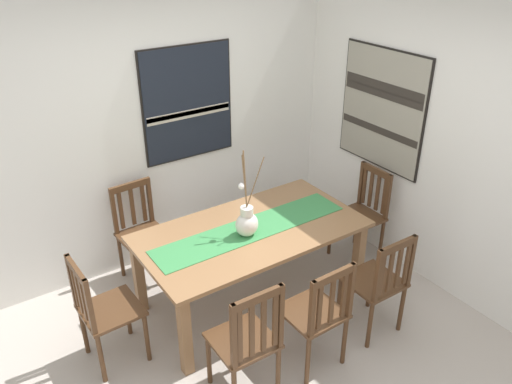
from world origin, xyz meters
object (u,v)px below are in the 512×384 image
at_px(chair_0, 362,212).
at_px(chair_1, 103,310).
at_px(chair_3, 141,232).
at_px(painting_on_back_wall, 188,103).
at_px(chair_2, 247,340).
at_px(chair_5, 379,282).
at_px(painting_on_side_wall, 382,109).
at_px(dining_table, 251,239).
at_px(chair_4, 317,313).
at_px(centerpiece_vase, 247,222).

height_order(chair_0, chair_1, chair_0).
height_order(chair_3, painting_on_back_wall, painting_on_back_wall).
bearing_deg(chair_1, chair_2, -51.39).
xyz_separation_m(chair_3, chair_5, (1.27, -1.77, 0.00)).
height_order(chair_1, chair_3, chair_3).
bearing_deg(painting_on_side_wall, dining_table, -176.31).
distance_m(chair_4, painting_on_back_wall, 2.27).
bearing_deg(dining_table, painting_on_side_wall, 3.69).
distance_m(chair_2, chair_5, 1.23).
height_order(chair_3, chair_5, chair_3).
relative_size(chair_2, painting_on_back_wall, 0.92).
bearing_deg(chair_2, centerpiece_vase, 56.84).
bearing_deg(painting_on_side_wall, chair_2, -155.93).
bearing_deg(chair_1, painting_on_side_wall, 1.72).
bearing_deg(chair_5, dining_table, 124.82).
distance_m(chair_1, painting_on_side_wall, 3.03).
xyz_separation_m(chair_0, painting_on_side_wall, (0.25, 0.13, 0.98)).
bearing_deg(painting_on_side_wall, chair_0, -152.86).
xyz_separation_m(dining_table, chair_1, (-1.31, 0.01, -0.15)).
bearing_deg(chair_4, chair_3, 109.43).
height_order(chair_1, chair_5, same).
bearing_deg(chair_3, centerpiece_vase, -58.75).
relative_size(painting_on_back_wall, painting_on_side_wall, 0.95).
height_order(painting_on_back_wall, painting_on_side_wall, painting_on_back_wall).
height_order(centerpiece_vase, painting_on_back_wall, painting_on_back_wall).
distance_m(chair_4, chair_5, 0.64).
xyz_separation_m(dining_table, painting_on_back_wall, (0.03, 1.11, 0.89)).
bearing_deg(chair_3, chair_1, -127.69).
bearing_deg(centerpiece_vase, painting_on_side_wall, 5.50).
bearing_deg(chair_2, painting_on_back_wall, 72.04).
bearing_deg(chair_0, centerpiece_vase, -178.83).
bearing_deg(painting_on_side_wall, chair_5, -132.95).
bearing_deg(chair_1, chair_3, 52.31).
bearing_deg(painting_on_back_wall, centerpiece_vase, -95.53).
xyz_separation_m(chair_2, chair_4, (0.59, -0.04, -0.02)).
bearing_deg(chair_2, chair_4, -3.71).
distance_m(chair_5, painting_on_side_wall, 1.68).
relative_size(chair_5, painting_on_side_wall, 0.83).
height_order(chair_0, painting_on_side_wall, painting_on_side_wall).
xyz_separation_m(dining_table, chair_4, (-0.02, -0.90, -0.16)).
bearing_deg(chair_2, painting_on_side_wall, 24.07).
distance_m(chair_1, chair_2, 1.13).
bearing_deg(painting_on_side_wall, chair_3, 160.59).
height_order(chair_2, chair_5, chair_2).
relative_size(chair_0, chair_4, 1.00).
bearing_deg(chair_2, chair_1, 128.61).
distance_m(chair_1, chair_5, 2.14).
distance_m(chair_2, painting_on_side_wall, 2.56).
xyz_separation_m(chair_0, chair_4, (-1.32, -0.87, -0.01)).
height_order(chair_4, painting_on_side_wall, painting_on_side_wall).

